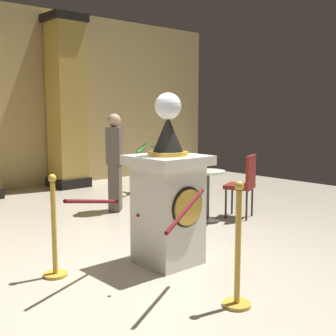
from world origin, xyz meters
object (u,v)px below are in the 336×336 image
Objects in this scene: potted_palm_right at (150,178)px; cafe_chair_red at (244,181)px; stanchion_far at (238,263)px; bystander_guest at (115,160)px; pedestal_clock at (168,197)px; cafe_table at (207,189)px; stanchion_near at (54,241)px.

cafe_chair_red is at bearing -95.54° from potted_palm_right.
stanchion_far is 0.68× the size of bystander_guest.
pedestal_clock is 2.40× the size of cafe_table.
potted_palm_right is 0.67× the size of bystander_guest.
pedestal_clock is 4.12m from potted_palm_right.
stanchion_near is at bearing -169.71° from cafe_table.
potted_palm_right is 1.75m from bystander_guest.
pedestal_clock is 1.77× the size of stanchion_near.
stanchion_near is 3.31m from cafe_chair_red.
cafe_table is at bearing -109.54° from potted_palm_right.
bystander_guest is 1.63m from cafe_table.
potted_palm_right reaches higher than cafe_table.
cafe_table is at bearing -67.92° from bystander_guest.
stanchion_far is 5.23m from potted_palm_right.
stanchion_near is 0.97× the size of potted_palm_right.
potted_palm_right is (2.74, 4.46, -0.08)m from stanchion_far.
bystander_guest is 2.08m from cafe_chair_red.
bystander_guest is at bearing 67.10° from pedestal_clock.
cafe_chair_red is (1.18, -1.70, -0.25)m from bystander_guest.
stanchion_far reaches higher than potted_palm_right.
pedestal_clock is at bearing -161.63° from cafe_chair_red.
cafe_chair_red is (2.21, 0.73, -0.15)m from pedestal_clock.
stanchion_near is 1.07× the size of cafe_chair_red.
cafe_chair_red is at bearing 18.37° from pedestal_clock.
stanchion_near reaches higher than cafe_chair_red.
stanchion_near is (-1.09, 0.46, -0.37)m from pedestal_clock.
potted_palm_right is 2.48m from cafe_table.
potted_palm_right is at bearing 70.46° from cafe_table.
pedestal_clock is 1.70× the size of stanchion_far.
pedestal_clock is 1.90m from cafe_table.
cafe_chair_red is at bearing 37.50° from stanchion_far.
cafe_table is (2.72, 0.49, 0.12)m from stanchion_near.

